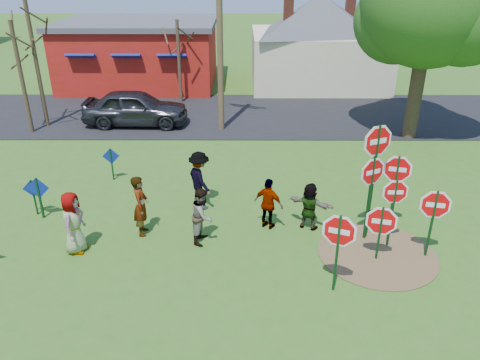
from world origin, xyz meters
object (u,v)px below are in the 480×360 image
(person_a, at_px, (73,223))
(leafy_tree, at_px, (433,6))
(suv, at_px, (136,108))
(utility_pole, at_px, (220,28))
(stop_sign_c, at_px, (394,199))
(person_b, at_px, (141,206))
(stop_sign_b, at_px, (376,154))
(stop_sign_a, at_px, (339,237))
(stop_sign_d, at_px, (397,175))

(person_a, distance_m, leafy_tree, 15.88)
(person_a, bearing_deg, suv, 7.60)
(utility_pole, bearing_deg, stop_sign_c, -62.75)
(person_b, bearing_deg, person_a, 115.43)
(stop_sign_b, bearing_deg, suv, 107.74)
(person_b, relative_size, leafy_tree, 0.21)
(stop_sign_a, relative_size, stop_sign_b, 0.62)
(person_a, distance_m, utility_pole, 11.27)
(stop_sign_a, xyz_separation_m, person_a, (-6.75, 1.65, -0.61))
(stop_sign_b, bearing_deg, person_a, 161.97)
(stop_sign_a, relative_size, utility_pole, 0.25)
(stop_sign_d, bearing_deg, utility_pole, 135.68)
(suv, xyz_separation_m, utility_pole, (4.09, -0.65, 3.71))
(stop_sign_d, distance_m, suv, 13.41)
(stop_sign_b, xyz_separation_m, suv, (-8.62, 9.95, -1.72))
(stop_sign_a, xyz_separation_m, person_b, (-5.11, 2.57, -0.59))
(stop_sign_d, distance_m, person_b, 7.30)
(person_a, height_order, utility_pole, utility_pole)
(stop_sign_b, bearing_deg, stop_sign_c, -65.55)
(stop_sign_c, relative_size, utility_pole, 0.25)
(suv, bearing_deg, stop_sign_d, -133.88)
(person_b, bearing_deg, suv, 8.68)
(stop_sign_d, height_order, person_b, stop_sign_d)
(stop_sign_b, distance_m, person_a, 8.30)
(person_b, bearing_deg, stop_sign_a, -120.51)
(stop_sign_b, height_order, stop_sign_c, stop_sign_b)
(stop_sign_b, bearing_deg, leafy_tree, 40.80)
(person_b, distance_m, utility_pole, 10.01)
(stop_sign_a, relative_size, person_b, 1.21)
(utility_pole, bearing_deg, person_a, -109.57)
(suv, bearing_deg, stop_sign_b, -137.70)
(utility_pole, bearing_deg, leafy_tree, -6.36)
(stop_sign_b, relative_size, suv, 0.72)
(stop_sign_c, bearing_deg, suv, 131.80)
(suv, bearing_deg, person_b, -166.09)
(leafy_tree, bearing_deg, person_b, -142.24)
(stop_sign_a, xyz_separation_m, stop_sign_b, (1.34, 2.38, 1.10))
(stop_sign_b, height_order, person_b, stop_sign_b)
(person_b, distance_m, suv, 10.00)
(stop_sign_d, relative_size, person_b, 1.37)
(stop_sign_c, relative_size, suv, 0.44)
(person_a, relative_size, leafy_tree, 0.21)
(utility_pole, bearing_deg, stop_sign_a, -74.75)
(person_a, relative_size, suv, 0.36)
(stop_sign_c, relative_size, stop_sign_d, 0.87)
(stop_sign_b, xyz_separation_m, leafy_tree, (4.08, 8.34, 2.96))
(suv, bearing_deg, stop_sign_a, -148.04)
(stop_sign_b, xyz_separation_m, stop_sign_d, (0.80, 0.44, -0.83))
(person_a, xyz_separation_m, person_b, (1.64, 0.92, 0.03))
(stop_sign_c, height_order, person_b, stop_sign_c)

